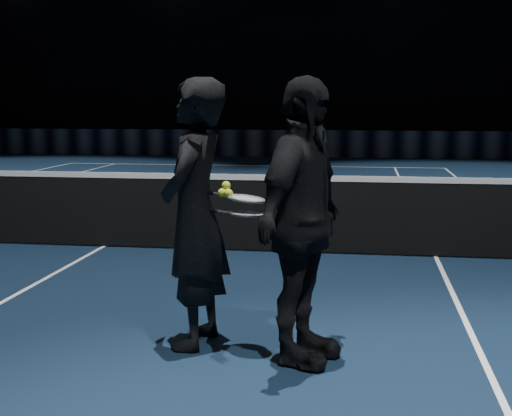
{
  "coord_description": "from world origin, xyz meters",
  "views": [
    {
      "loc": [
        3.24,
        -8.49,
        1.81
      ],
      "look_at": [
        2.49,
        -3.54,
        1.07
      ],
      "focal_mm": 50.0,
      "sensor_mm": 36.0,
      "label": 1
    }
  ],
  "objects_px": {
    "racket_upper": "(246,199)",
    "player_b": "(302,222)",
    "player_a": "(195,214)",
    "tennis_balls": "(225,191)",
    "racket_lower": "(250,213)"
  },
  "relations": [
    {
      "from": "racket_upper",
      "to": "player_b",
      "type": "bearing_deg",
      "value": -9.08
    },
    {
      "from": "player_a",
      "to": "player_b",
      "type": "relative_size",
      "value": 1.0
    },
    {
      "from": "player_a",
      "to": "tennis_balls",
      "type": "bearing_deg",
      "value": 80.29
    },
    {
      "from": "racket_lower",
      "to": "tennis_balls",
      "type": "relative_size",
      "value": 5.67
    },
    {
      "from": "player_b",
      "to": "tennis_balls",
      "type": "relative_size",
      "value": 16.61
    },
    {
      "from": "player_a",
      "to": "racket_lower",
      "type": "xyz_separation_m",
      "value": [
        0.43,
        -0.13,
        0.03
      ]
    },
    {
      "from": "player_a",
      "to": "player_b",
      "type": "xyz_separation_m",
      "value": [
        0.81,
        -0.24,
        0.0
      ]
    },
    {
      "from": "tennis_balls",
      "to": "racket_upper",
      "type": "bearing_deg",
      "value": -2.96
    },
    {
      "from": "racket_upper",
      "to": "player_a",
      "type": "bearing_deg",
      "value": -178.29
    },
    {
      "from": "player_b",
      "to": "racket_upper",
      "type": "distance_m",
      "value": 0.47
    },
    {
      "from": "racket_lower",
      "to": "tennis_balls",
      "type": "bearing_deg",
      "value": 178.53
    },
    {
      "from": "player_b",
      "to": "racket_upper",
      "type": "relative_size",
      "value": 2.93
    },
    {
      "from": "player_a",
      "to": "racket_lower",
      "type": "bearing_deg",
      "value": 79.17
    },
    {
      "from": "player_a",
      "to": "tennis_balls",
      "type": "distance_m",
      "value": 0.31
    },
    {
      "from": "player_a",
      "to": "player_b",
      "type": "bearing_deg",
      "value": 79.17
    }
  ]
}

